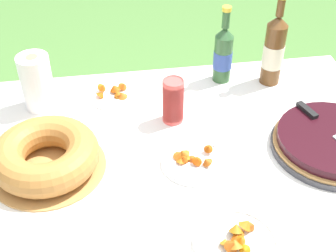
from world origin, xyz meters
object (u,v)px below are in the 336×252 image
object	(u,v)px
cup_stack	(173,101)
cider_bottle_green	(223,54)
snack_plate_near	(236,242)
snack_plate_far	(116,93)
bundt_cake	(46,155)
berry_tart	(333,143)
snack_plate_right	(193,160)
paper_towel_roll	(37,82)
cider_bottle_amber	(274,50)
serving_knife	(330,129)

from	to	relation	value
cup_stack	cider_bottle_green	xyz separation A→B (m)	(0.23, 0.22, 0.03)
snack_plate_near	snack_plate_far	size ratio (longest dim) A/B	1.11
bundt_cake	snack_plate_near	size ratio (longest dim) A/B	1.57
cup_stack	berry_tart	bearing A→B (deg)	-25.65
snack_plate_far	cider_bottle_green	bearing A→B (deg)	6.78
snack_plate_right	snack_plate_near	bearing A→B (deg)	-80.89
snack_plate_far	snack_plate_right	bearing A→B (deg)	-61.74
cup_stack	paper_towel_roll	bearing A→B (deg)	161.67
berry_tart	snack_plate_far	size ratio (longest dim) A/B	1.92
bundt_cake	snack_plate_far	world-z (taller)	bundt_cake
berry_tart	snack_plate_right	bearing A→B (deg)	178.89
cup_stack	bundt_cake	bearing A→B (deg)	-156.65
bundt_cake	cider_bottle_amber	bearing A→B (deg)	23.77
snack_plate_right	snack_plate_far	bearing A→B (deg)	118.26
bundt_cake	cup_stack	xyz separation A→B (m)	(0.42, 0.18, 0.03)
berry_tart	snack_plate_near	xyz separation A→B (m)	(-0.40, -0.31, -0.02)
cup_stack	cider_bottle_green	world-z (taller)	cider_bottle_green
cup_stack	paper_towel_roll	xyz separation A→B (m)	(-0.46, 0.15, 0.02)
paper_towel_roll	serving_knife	bearing A→B (deg)	-20.87
bundt_cake	paper_towel_roll	world-z (taller)	paper_towel_roll
bundt_cake	snack_plate_right	world-z (taller)	bundt_cake
bundt_cake	cup_stack	size ratio (longest dim) A/B	2.18
berry_tart	snack_plate_right	world-z (taller)	berry_tart
berry_tart	cider_bottle_amber	world-z (taller)	cider_bottle_amber
berry_tart	cup_stack	xyz separation A→B (m)	(-0.48, 0.23, 0.05)
cider_bottle_green	snack_plate_near	bearing A→B (deg)	-100.85
snack_plate_far	paper_towel_roll	distance (m)	0.28
snack_plate_right	cup_stack	bearing A→B (deg)	96.83
cider_bottle_green	berry_tart	bearing A→B (deg)	-60.80
serving_knife	snack_plate_right	world-z (taller)	serving_knife
cider_bottle_amber	bundt_cake	bearing A→B (deg)	-156.23
berry_tart	bundt_cake	world-z (taller)	bundt_cake
cider_bottle_amber	snack_plate_far	xyz separation A→B (m)	(-0.59, -0.01, -0.13)
cider_bottle_amber	snack_plate_right	xyz separation A→B (m)	(-0.38, -0.40, -0.12)
cider_bottle_green	cider_bottle_amber	bearing A→B (deg)	-13.16
bundt_cake	snack_plate_right	bearing A→B (deg)	-5.39
serving_knife	snack_plate_right	bearing A→B (deg)	-104.91
berry_tart	serving_knife	size ratio (longest dim) A/B	1.07
serving_knife	cup_stack	world-z (taller)	cup_stack
bundt_cake	snack_plate_near	distance (m)	0.62
snack_plate_near	paper_towel_roll	bearing A→B (deg)	127.52
cider_bottle_green	cider_bottle_amber	distance (m)	0.19
berry_tart	bundt_cake	bearing A→B (deg)	176.77
cider_bottle_amber	paper_towel_roll	bearing A→B (deg)	-177.92
serving_knife	snack_plate_far	distance (m)	0.76
snack_plate_near	snack_plate_right	size ratio (longest dim) A/B	1.10
berry_tart	bundt_cake	size ratio (longest dim) A/B	1.10
cider_bottle_green	cider_bottle_amber	size ratio (longest dim) A/B	0.85
cider_bottle_amber	snack_plate_near	world-z (taller)	cider_bottle_amber
snack_plate_right	paper_towel_roll	world-z (taller)	paper_towel_roll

